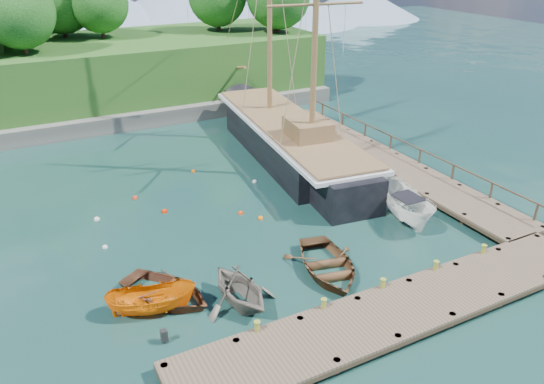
{
  "coord_description": "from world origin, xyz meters",
  "views": [
    {
      "loc": [
        -10.88,
        -19.52,
        14.14
      ],
      "look_at": [
        0.84,
        2.94,
        2.0
      ],
      "focal_mm": 35.0,
      "sensor_mm": 36.0,
      "label": 1
    }
  ],
  "objects_px": {
    "rowboat_0": "(167,299)",
    "rowboat_2": "(327,272)",
    "motorboat_orange": "(153,313)",
    "rowboat_1": "(240,304)",
    "cabin_boat_white": "(405,220)",
    "schooner": "(289,142)"
  },
  "relations": [
    {
      "from": "rowboat_0",
      "to": "schooner",
      "type": "relative_size",
      "value": 0.17
    },
    {
      "from": "rowboat_0",
      "to": "cabin_boat_white",
      "type": "relative_size",
      "value": 0.87
    },
    {
      "from": "cabin_boat_white",
      "to": "schooner",
      "type": "distance_m",
      "value": 11.4
    },
    {
      "from": "schooner",
      "to": "rowboat_1",
      "type": "bearing_deg",
      "value": -119.31
    },
    {
      "from": "rowboat_0",
      "to": "rowboat_2",
      "type": "relative_size",
      "value": 0.92
    },
    {
      "from": "rowboat_2",
      "to": "cabin_boat_white",
      "type": "bearing_deg",
      "value": 32.22
    },
    {
      "from": "motorboat_orange",
      "to": "schooner",
      "type": "bearing_deg",
      "value": -29.52
    },
    {
      "from": "rowboat_2",
      "to": "motorboat_orange",
      "type": "height_order",
      "value": "motorboat_orange"
    },
    {
      "from": "rowboat_0",
      "to": "rowboat_1",
      "type": "height_order",
      "value": "rowboat_1"
    },
    {
      "from": "cabin_boat_white",
      "to": "rowboat_2",
      "type": "bearing_deg",
      "value": -145.62
    },
    {
      "from": "rowboat_1",
      "to": "schooner",
      "type": "height_order",
      "value": "schooner"
    },
    {
      "from": "rowboat_2",
      "to": "schooner",
      "type": "relative_size",
      "value": 0.18
    },
    {
      "from": "rowboat_1",
      "to": "rowboat_2",
      "type": "distance_m",
      "value": 4.66
    },
    {
      "from": "rowboat_2",
      "to": "motorboat_orange",
      "type": "xyz_separation_m",
      "value": [
        -8.12,
        0.84,
        0.0
      ]
    },
    {
      "from": "motorboat_orange",
      "to": "cabin_boat_white",
      "type": "relative_size",
      "value": 0.73
    },
    {
      "from": "rowboat_1",
      "to": "rowboat_0",
      "type": "bearing_deg",
      "value": 138.54
    },
    {
      "from": "motorboat_orange",
      "to": "cabin_boat_white",
      "type": "xyz_separation_m",
      "value": [
        14.75,
        1.44,
        0.0
      ]
    },
    {
      "from": "motorboat_orange",
      "to": "cabin_boat_white",
      "type": "distance_m",
      "value": 14.82
    },
    {
      "from": "rowboat_1",
      "to": "cabin_boat_white",
      "type": "distance_m",
      "value": 11.57
    },
    {
      "from": "rowboat_0",
      "to": "motorboat_orange",
      "type": "bearing_deg",
      "value": -172.43
    },
    {
      "from": "rowboat_1",
      "to": "motorboat_orange",
      "type": "bearing_deg",
      "value": 154.31
    },
    {
      "from": "rowboat_0",
      "to": "schooner",
      "type": "xyz_separation_m",
      "value": [
        12.82,
        12.07,
        1.09
      ]
    }
  ]
}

